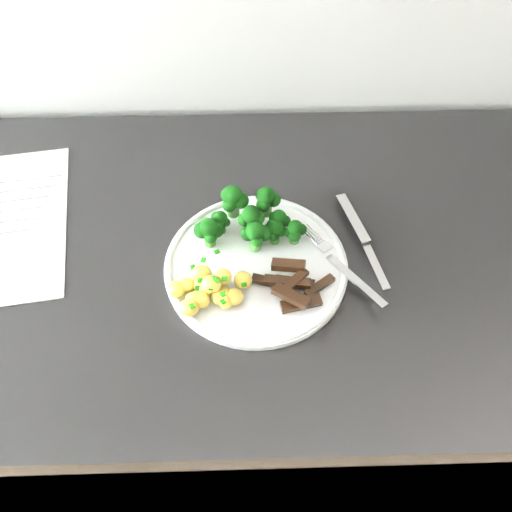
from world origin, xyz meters
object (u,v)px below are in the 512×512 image
broccoli (250,219)px  plate (256,265)px  knife (368,252)px  counter (203,384)px  potatoes (210,289)px  fork (344,268)px  beef_strips (292,286)px

broccoli → plate: bearing=-82.9°
broccoli → knife: size_ratio=0.91×
counter → potatoes: 0.48m
plate → knife: (0.16, 0.02, 0.00)m
potatoes → fork: (0.18, 0.03, -0.01)m
potatoes → beef_strips: 0.11m
plate → counter: bearing=167.4°
potatoes → fork: size_ratio=0.78×
broccoli → beef_strips: 0.12m
counter → beef_strips: (0.16, -0.07, 0.47)m
beef_strips → broccoli: bearing=118.5°
broccoli → fork: bearing=-28.8°
potatoes → fork: 0.19m
broccoli → knife: broccoli is taller
potatoes → knife: 0.23m
counter → potatoes: bearing=-57.2°
plate → knife: bearing=6.8°
knife → counter: bearing=178.9°
beef_strips → potatoes: bearing=-177.9°
plate → potatoes: bearing=-142.5°
broccoli → counter: bearing=-162.8°
plate → knife: 0.16m
plate → fork: size_ratio=1.77×
potatoes → beef_strips: bearing=2.1°
counter → knife: size_ratio=13.68×
beef_strips → fork: (0.08, 0.03, -0.00)m
counter → fork: fork is taller
counter → broccoli: bearing=17.2°
counter → beef_strips: bearing=-23.6°
counter → knife: knife is taller
plate → beef_strips: 0.07m
fork → knife: 0.05m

